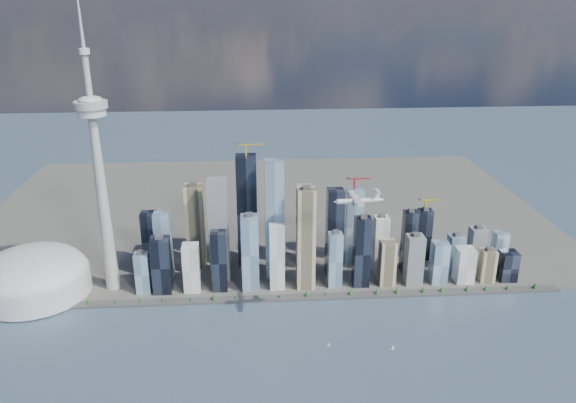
{
  "coord_description": "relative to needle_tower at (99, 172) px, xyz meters",
  "views": [
    {
      "loc": [
        -30.65,
        -657.6,
        537.68
      ],
      "look_at": [
        32.19,
        260.0,
        189.55
      ],
      "focal_mm": 35.0,
      "sensor_mm": 36.0,
      "label": 1
    }
  ],
  "objects": [
    {
      "name": "skyscraper_cluster",
      "position": [
        359.62,
        26.82,
        -155.52
      ],
      "size": [
        736.0,
        142.0,
        258.78
      ],
      "color": "black",
      "rests_on": "land"
    },
    {
      "name": "sailboat_west",
      "position": [
        387.07,
        -211.34,
        -233.24
      ],
      "size": [
        5.84,
        2.72,
        8.09
      ],
      "rotation": [
        0.0,
        0.0,
        -0.24
      ],
      "color": "silver",
      "rests_on": "ground"
    },
    {
      "name": "sailboat_east",
      "position": [
        488.0,
        -226.72,
        -233.11
      ],
      "size": [
        6.1,
        3.14,
        8.51
      ],
      "rotation": [
        0.0,
        0.0,
        0.3
      ],
      "color": "silver",
      "rests_on": "ground"
    },
    {
      "name": "land",
      "position": [
        300.0,
        390.0,
        -234.34
      ],
      "size": [
        1400.0,
        900.0,
        3.0
      ],
      "primitive_type": "cube",
      "color": "#4C4C47",
      "rests_on": "ground"
    },
    {
      "name": "shoreline_trees",
      "position": [
        300.0,
        -60.0,
        -227.06
      ],
      "size": [
        960.53,
        7.2,
        8.8
      ],
      "color": "#3F2D1E",
      "rests_on": "seawall"
    },
    {
      "name": "dome_stadium",
      "position": [
        -140.0,
        -10.0,
        -196.4
      ],
      "size": [
        200.0,
        200.0,
        86.0
      ],
      "color": "#B8B8B8",
      "rests_on": "land"
    },
    {
      "name": "seawall",
      "position": [
        300.0,
        -60.0,
        -233.84
      ],
      "size": [
        1100.0,
        22.0,
        4.0
      ],
      "primitive_type": "cube",
      "color": "#383838",
      "rests_on": "ground"
    },
    {
      "name": "needle_tower",
      "position": [
        0.0,
        0.0,
        0.0
      ],
      "size": [
        56.0,
        56.0,
        550.5
      ],
      "color": "gray",
      "rests_on": "land"
    },
    {
      "name": "airplane",
      "position": [
        428.81,
        -189.32,
        6.08
      ],
      "size": [
        77.42,
        68.45,
        18.88
      ],
      "rotation": [
        0.0,
        0.0,
        0.06
      ],
      "color": "silver",
      "rests_on": "ground"
    },
    {
      "name": "ground",
      "position": [
        300.0,
        -310.0,
        -235.84
      ],
      "size": [
        4000.0,
        4000.0,
        0.0
      ],
      "primitive_type": "plane",
      "color": "#35485D",
      "rests_on": "ground"
    }
  ]
}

